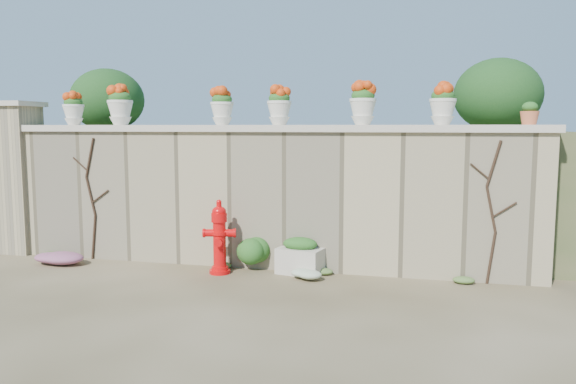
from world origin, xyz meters
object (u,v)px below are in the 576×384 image
(terracotta_pot, at_px, (530,114))
(planter_box, at_px, (300,257))
(fire_hydrant, at_px, (219,237))
(urn_pot_0, at_px, (73,109))

(terracotta_pot, bearing_deg, planter_box, -174.10)
(fire_hydrant, xyz_separation_m, urn_pot_0, (-2.63, 0.56, 1.83))
(planter_box, bearing_deg, terracotta_pot, 18.32)
(planter_box, height_order, urn_pot_0, urn_pot_0)
(planter_box, distance_m, urn_pot_0, 4.31)
(planter_box, relative_size, urn_pot_0, 1.34)
(fire_hydrant, xyz_separation_m, terracotta_pot, (4.10, 0.56, 1.71))
(urn_pot_0, bearing_deg, planter_box, -4.71)
(fire_hydrant, relative_size, terracotta_pot, 3.64)
(urn_pot_0, bearing_deg, terracotta_pot, 0.00)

